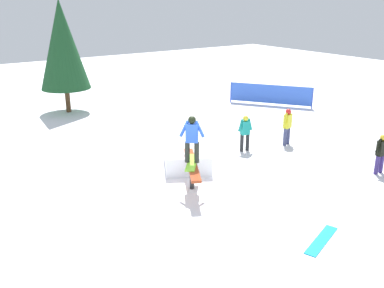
{
  "coord_description": "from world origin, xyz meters",
  "views": [
    {
      "loc": [
        9.68,
        -6.74,
        5.5
      ],
      "look_at": [
        0.0,
        0.0,
        1.43
      ],
      "focal_mm": 40.0,
      "sensor_mm": 36.0,
      "label": 1
    }
  ],
  "objects_px": {
    "loose_snowboard_cyan": "(321,240)",
    "main_rider_on_rail": "(192,140)",
    "rail_feature": "(192,167)",
    "bystander_black": "(381,152)",
    "bystander_yellow": "(287,125)",
    "bystander_teal": "(245,131)",
    "pine_tree_near": "(62,45)"
  },
  "relations": [
    {
      "from": "loose_snowboard_cyan",
      "to": "main_rider_on_rail",
      "type": "bearing_deg",
      "value": 82.02
    },
    {
      "from": "rail_feature",
      "to": "bystander_black",
      "type": "height_order",
      "value": "bystander_black"
    },
    {
      "from": "bystander_yellow",
      "to": "loose_snowboard_cyan",
      "type": "bearing_deg",
      "value": -145.61
    },
    {
      "from": "rail_feature",
      "to": "bystander_teal",
      "type": "distance_m",
      "value": 3.9
    },
    {
      "from": "main_rider_on_rail",
      "to": "pine_tree_near",
      "type": "relative_size",
      "value": 0.27
    },
    {
      "from": "main_rider_on_rail",
      "to": "loose_snowboard_cyan",
      "type": "distance_m",
      "value": 4.53
    },
    {
      "from": "bystander_black",
      "to": "main_rider_on_rail",
      "type": "bearing_deg",
      "value": 158.2
    },
    {
      "from": "loose_snowboard_cyan",
      "to": "pine_tree_near",
      "type": "distance_m",
      "value": 15.58
    },
    {
      "from": "bystander_teal",
      "to": "rail_feature",
      "type": "bearing_deg",
      "value": 35.6
    },
    {
      "from": "bystander_black",
      "to": "pine_tree_near",
      "type": "height_order",
      "value": "pine_tree_near"
    },
    {
      "from": "bystander_teal",
      "to": "loose_snowboard_cyan",
      "type": "height_order",
      "value": "bystander_teal"
    },
    {
      "from": "rail_feature",
      "to": "pine_tree_near",
      "type": "relative_size",
      "value": 0.44
    },
    {
      "from": "main_rider_on_rail",
      "to": "bystander_yellow",
      "type": "relative_size",
      "value": 1.01
    },
    {
      "from": "rail_feature",
      "to": "bystander_teal",
      "type": "bearing_deg",
      "value": 144.1
    },
    {
      "from": "main_rider_on_rail",
      "to": "loose_snowboard_cyan",
      "type": "bearing_deg",
      "value": 52.37
    },
    {
      "from": "bystander_black",
      "to": "loose_snowboard_cyan",
      "type": "relative_size",
      "value": 0.86
    },
    {
      "from": "loose_snowboard_cyan",
      "to": "pine_tree_near",
      "type": "bearing_deg",
      "value": 73.22
    },
    {
      "from": "bystander_black",
      "to": "pine_tree_near",
      "type": "relative_size",
      "value": 0.25
    },
    {
      "from": "loose_snowboard_cyan",
      "to": "bystander_black",
      "type": "bearing_deg",
      "value": -0.88
    },
    {
      "from": "rail_feature",
      "to": "bystander_yellow",
      "type": "xyz_separation_m",
      "value": [
        -1.24,
        5.36,
        0.1
      ]
    },
    {
      "from": "bystander_black",
      "to": "rail_feature",
      "type": "bearing_deg",
      "value": 158.2
    },
    {
      "from": "rail_feature",
      "to": "main_rider_on_rail",
      "type": "xyz_separation_m",
      "value": [
        0.0,
        0.0,
        0.85
      ]
    },
    {
      "from": "rail_feature",
      "to": "bystander_black",
      "type": "bearing_deg",
      "value": 95.58
    },
    {
      "from": "pine_tree_near",
      "to": "loose_snowboard_cyan",
      "type": "bearing_deg",
      "value": 2.85
    },
    {
      "from": "bystander_teal",
      "to": "bystander_yellow",
      "type": "bearing_deg",
      "value": 178.79
    },
    {
      "from": "bystander_black",
      "to": "loose_snowboard_cyan",
      "type": "distance_m",
      "value": 5.17
    },
    {
      "from": "main_rider_on_rail",
      "to": "bystander_black",
      "type": "bearing_deg",
      "value": 106.91
    },
    {
      "from": "pine_tree_near",
      "to": "bystander_yellow",
      "type": "bearing_deg",
      "value": 28.23
    },
    {
      "from": "loose_snowboard_cyan",
      "to": "bystander_yellow",
      "type": "bearing_deg",
      "value": 30.55
    },
    {
      "from": "bystander_black",
      "to": "loose_snowboard_cyan",
      "type": "xyz_separation_m",
      "value": [
        1.65,
        -4.85,
        -0.74
      ]
    },
    {
      "from": "bystander_black",
      "to": "bystander_teal",
      "type": "bearing_deg",
      "value": 119.64
    },
    {
      "from": "rail_feature",
      "to": "pine_tree_near",
      "type": "height_order",
      "value": "pine_tree_near"
    }
  ]
}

